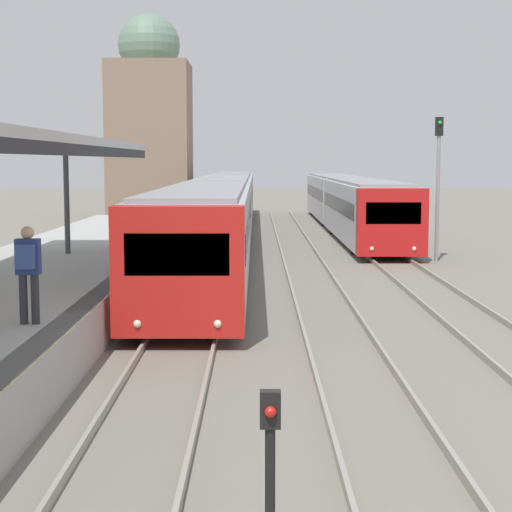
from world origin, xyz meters
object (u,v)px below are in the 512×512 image
(signal_mast_far, at_px, (434,172))
(train_far, at_px, (343,201))
(signal_post_near, at_px, (266,453))
(person_on_platform, at_px, (23,267))
(train_near, at_px, (219,205))

(signal_mast_far, bearing_deg, train_far, 96.74)
(train_far, height_order, signal_post_near, train_far)
(person_on_platform, relative_size, signal_post_near, 1.02)
(person_on_platform, xyz_separation_m, train_far, (8.93, 33.19, -0.41))
(train_near, height_order, train_far, train_near)
(person_on_platform, height_order, signal_mast_far, signal_mast_far)
(train_near, xyz_separation_m, signal_mast_far, (8.44, -8.78, 1.71))
(signal_post_near, bearing_deg, person_on_platform, 122.13)
(person_on_platform, xyz_separation_m, signal_post_near, (3.98, -6.33, -1.02))
(train_near, bearing_deg, signal_post_near, -87.06)
(train_near, bearing_deg, person_on_platform, -94.83)
(train_near, distance_m, train_far, 9.18)
(train_near, distance_m, signal_post_near, 33.25)
(signal_post_near, bearing_deg, train_far, 82.86)
(train_far, bearing_deg, signal_post_near, -97.14)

